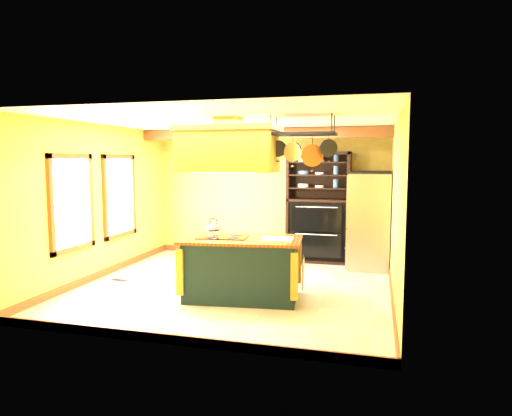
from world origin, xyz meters
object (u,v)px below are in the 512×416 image
at_px(range_hood, 228,148).
at_px(pot_rack, 303,141).
at_px(kitchen_island, 242,268).
at_px(hutch, 319,219).
at_px(refrigerator, 368,222).

bearing_deg(range_hood, pot_rack, 0.13).
relative_size(kitchen_island, range_hood, 1.26).
height_order(kitchen_island, hutch, hutch).
xyz_separation_m(refrigerator, hutch, (-1.00, 0.36, -0.02)).
distance_m(kitchen_island, range_hood, 1.80).
height_order(kitchen_island, refrigerator, refrigerator).
height_order(pot_rack, hutch, pot_rack).
bearing_deg(kitchen_island, range_hood, 173.73).
bearing_deg(pot_rack, kitchen_island, -179.87).
bearing_deg(pot_rack, range_hood, -179.87).
distance_m(range_hood, refrigerator, 3.49).
relative_size(range_hood, hutch, 0.66).
relative_size(kitchen_island, pot_rack, 1.90).
bearing_deg(refrigerator, range_hood, -128.27).
relative_size(range_hood, refrigerator, 0.81).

